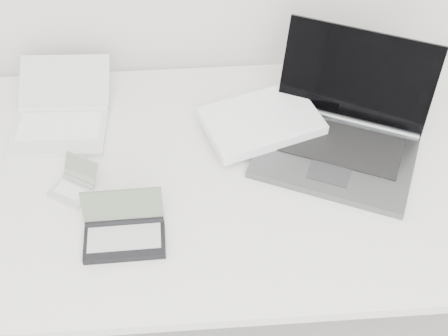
{
  "coord_description": "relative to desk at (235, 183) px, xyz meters",
  "views": [
    {
      "loc": [
        -0.1,
        0.55,
        1.88
      ],
      "look_at": [
        -0.03,
        1.51,
        0.79
      ],
      "focal_mm": 50.0,
      "sensor_mm": 36.0,
      "label": 1
    }
  ],
  "objects": [
    {
      "name": "laptop_large",
      "position": [
        0.2,
        0.09,
        0.09
      ],
      "size": [
        0.6,
        0.47,
        0.25
      ],
      "rotation": [
        0.0,
        0.0,
        -0.42
      ],
      "color": "#575A5C",
      "rests_on": "desk"
    },
    {
      "name": "netbook_open_white",
      "position": [
        -0.44,
        0.2,
        0.07
      ],
      "size": [
        0.25,
        0.31,
        0.09
      ],
      "rotation": [
        0.0,
        0.0,
        -0.05
      ],
      "color": "white",
      "rests_on": "desk"
    },
    {
      "name": "palmtop_charcoal",
      "position": [
        -0.26,
        -0.18,
        0.07
      ],
      "size": [
        0.18,
        0.13,
        0.1
      ],
      "rotation": [
        0.0,
        0.0,
        0.02
      ],
      "color": "black",
      "rests_on": "desk"
    },
    {
      "name": "pda_silver",
      "position": [
        -0.39,
        -0.03,
        0.06
      ],
      "size": [
        0.13,
        0.13,
        0.07
      ],
      "rotation": [
        0.0,
        0.0,
        -0.54
      ],
      "color": "silver",
      "rests_on": "desk"
    },
    {
      "name": "desk",
      "position": [
        0.0,
        0.0,
        0.0
      ],
      "size": [
        1.6,
        0.8,
        0.73
      ],
      "color": "white",
      "rests_on": "ground"
    }
  ]
}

